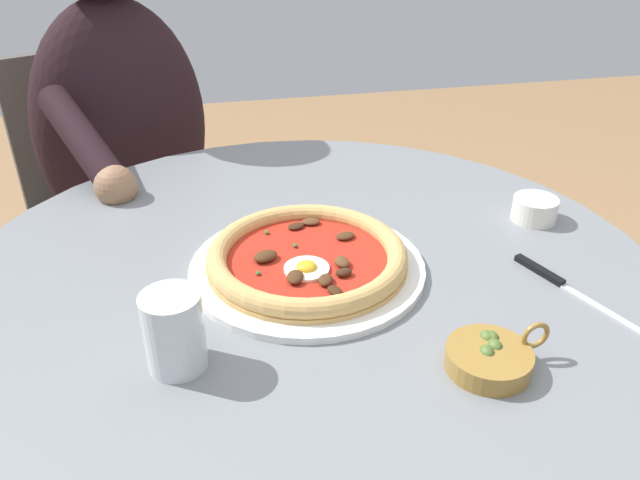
{
  "coord_description": "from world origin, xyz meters",
  "views": [
    {
      "loc": [
        -0.7,
        0.13,
        1.17
      ],
      "look_at": [
        0.03,
        -0.02,
        0.74
      ],
      "focal_mm": 35.35,
      "sensor_mm": 36.0,
      "label": 1
    }
  ],
  "objects": [
    {
      "name": "dining_table",
      "position": [
        0.0,
        0.0,
        0.57
      ],
      "size": [
        0.96,
        0.96,
        0.71
      ],
      "color": "gray",
      "rests_on": "ground"
    },
    {
      "name": "pizza_on_plate",
      "position": [
        -0.0,
        0.0,
        0.73
      ],
      "size": [
        0.31,
        0.31,
        0.04
      ],
      "color": "white",
      "rests_on": "dining_table"
    },
    {
      "name": "water_glass",
      "position": [
        -0.15,
        0.17,
        0.75
      ],
      "size": [
        0.06,
        0.06,
        0.09
      ],
      "color": "silver",
      "rests_on": "dining_table"
    },
    {
      "name": "steak_knife",
      "position": [
        -0.1,
        -0.31,
        0.71
      ],
      "size": [
        0.21,
        0.08,
        0.01
      ],
      "color": "silver",
      "rests_on": "dining_table"
    },
    {
      "name": "ramekin_capers",
      "position": [
        0.07,
        -0.37,
        0.73
      ],
      "size": [
        0.07,
        0.07,
        0.04
      ],
      "color": "white",
      "rests_on": "dining_table"
    },
    {
      "name": "olive_pan",
      "position": [
        -0.23,
        -0.15,
        0.72
      ],
      "size": [
        0.09,
        0.12,
        0.05
      ],
      "color": "olive",
      "rests_on": "dining_table"
    },
    {
      "name": "diner_person",
      "position": [
        0.62,
        0.27,
        0.52
      ],
      "size": [
        0.57,
        0.42,
        1.16
      ],
      "color": "#282833",
      "rests_on": "ground"
    },
    {
      "name": "cafe_chair_diner",
      "position": [
        0.75,
        0.33,
        0.5
      ],
      "size": [
        0.54,
        0.54,
        0.83
      ],
      "color": "#504A45",
      "rests_on": "ground"
    }
  ]
}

